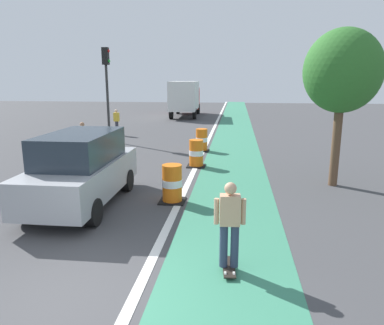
{
  "coord_description": "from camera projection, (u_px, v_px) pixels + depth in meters",
  "views": [
    {
      "loc": [
        2.46,
        -4.86,
        3.46
      ],
      "look_at": [
        1.23,
        5.31,
        1.1
      ],
      "focal_mm": 34.07,
      "sensor_mm": 36.0,
      "label": 1
    }
  ],
  "objects": [
    {
      "name": "traffic_barrel_back",
      "position": [
        202.0,
        140.0,
        17.78
      ],
      "size": [
        0.73,
        0.73,
        1.09
      ],
      "color": "orange",
      "rests_on": "ground"
    },
    {
      "name": "lane_divider_stripe",
      "position": [
        202.0,
        153.0,
        17.27
      ],
      "size": [
        0.2,
        80.0,
        0.01
      ],
      "primitive_type": "cube",
      "color": "silver",
      "rests_on": "ground"
    },
    {
      "name": "traffic_barrel_front",
      "position": [
        172.0,
        184.0,
        10.39
      ],
      "size": [
        0.73,
        0.73,
        1.09
      ],
      "color": "orange",
      "rests_on": "ground"
    },
    {
      "name": "bike_lane_strip",
      "position": [
        234.0,
        154.0,
        17.09
      ],
      "size": [
        2.5,
        80.0,
        0.01
      ],
      "primitive_type": "cube",
      "color": "#387F60",
      "rests_on": "ground"
    },
    {
      "name": "skateboarder_on_lane",
      "position": [
        230.0,
        224.0,
        6.54
      ],
      "size": [
        0.57,
        0.82,
        1.69
      ],
      "color": "black",
      "rests_on": "ground"
    },
    {
      "name": "traffic_barrel_mid",
      "position": [
        196.0,
        154.0,
        14.6
      ],
      "size": [
        0.73,
        0.73,
        1.09
      ],
      "color": "orange",
      "rests_on": "ground"
    },
    {
      "name": "ground_plane",
      "position": [
        75.0,
        303.0,
        5.76
      ],
      "size": [
        100.0,
        100.0,
        0.0
      ],
      "primitive_type": "plane",
      "color": "#424244"
    },
    {
      "name": "pedestrian_crossing",
      "position": [
        83.0,
        139.0,
        16.09
      ],
      "size": [
        0.34,
        0.2,
        1.61
      ],
      "color": "#33333D",
      "rests_on": "ground"
    },
    {
      "name": "street_tree_sidewalk",
      "position": [
        343.0,
        72.0,
        11.31
      ],
      "size": [
        2.4,
        2.4,
        5.0
      ],
      "color": "brown",
      "rests_on": "ground"
    },
    {
      "name": "delivery_truck_down_block",
      "position": [
        185.0,
        97.0,
        33.77
      ],
      "size": [
        2.6,
        7.68,
        3.23
      ],
      "color": "silver",
      "rests_on": "ground"
    },
    {
      "name": "parked_suv_nearest",
      "position": [
        82.0,
        169.0,
        10.02
      ],
      "size": [
        1.95,
        4.61,
        2.04
      ],
      "color": "#9EA0A5",
      "rests_on": "ground"
    },
    {
      "name": "pedestrian_waiting",
      "position": [
        117.0,
        121.0,
        22.78
      ],
      "size": [
        0.34,
        0.2,
        1.61
      ],
      "color": "#33333D",
      "rests_on": "ground"
    },
    {
      "name": "traffic_light_corner",
      "position": [
        107.0,
        78.0,
        19.79
      ],
      "size": [
        0.41,
        0.32,
        5.1
      ],
      "color": "#2D2D2D",
      "rests_on": "ground"
    }
  ]
}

